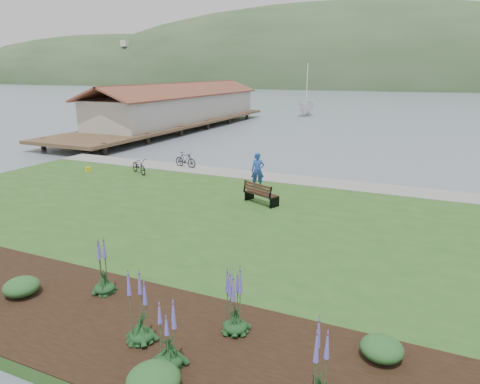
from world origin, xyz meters
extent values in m
plane|color=slate|center=(0.00, 0.00, 0.00)|extent=(600.00, 600.00, 0.00)
cube|color=#27501C|center=(0.00, -2.00, 0.20)|extent=(34.00, 20.00, 0.40)
cube|color=gray|center=(0.00, 6.90, 0.42)|extent=(34.00, 2.20, 0.03)
cube|color=black|center=(3.00, -9.80, 0.42)|extent=(24.00, 4.40, 0.04)
cube|color=#4C3826|center=(-20.00, 26.00, 0.85)|extent=(8.00, 36.00, 0.30)
cube|color=#B2ADA3|center=(-20.00, 28.00, 2.50)|extent=(6.40, 28.00, 3.00)
cube|color=black|center=(0.88, 1.60, 0.91)|extent=(1.91, 1.29, 0.06)
cube|color=black|center=(0.74, 1.29, 1.25)|extent=(1.73, 0.87, 0.56)
cube|color=black|center=(0.07, 1.95, 0.65)|extent=(0.31, 0.60, 0.50)
cube|color=black|center=(1.69, 1.26, 0.65)|extent=(0.31, 0.60, 0.50)
imported|color=#214199|center=(-0.39, 4.21, 1.58)|extent=(1.03, 0.89, 2.37)
imported|color=black|center=(-8.69, 4.37, 0.90)|extent=(1.52, 1.99, 1.00)
imported|color=black|center=(-6.93, 7.20, 0.93)|extent=(0.76, 1.80, 1.05)
imported|color=silver|center=(-10.16, 48.67, 0.00)|extent=(10.18, 10.34, 25.25)
cube|color=yellow|center=(-12.03, 3.38, 0.56)|extent=(0.28, 0.35, 0.33)
ellipsoid|color=#133619|center=(3.51, -10.69, 0.59)|extent=(0.62, 0.62, 0.31)
cone|color=#5448A7|center=(3.51, -10.69, 1.48)|extent=(0.36, 0.36, 1.47)
ellipsoid|color=#133619|center=(4.30, -8.91, 0.59)|extent=(0.62, 0.62, 0.31)
cone|color=#5448A7|center=(4.30, -8.91, 1.58)|extent=(0.40, 0.40, 1.66)
cone|color=#5448A7|center=(6.83, -10.51, 1.55)|extent=(0.32, 0.32, 1.61)
ellipsoid|color=#133619|center=(-0.08, -8.70, 0.59)|extent=(0.62, 0.62, 0.31)
cone|color=#5448A7|center=(-0.08, -8.70, 1.60)|extent=(0.40, 0.40, 1.71)
ellipsoid|color=#133619|center=(2.39, -10.19, 0.59)|extent=(0.62, 0.62, 0.31)
cone|color=#5448A7|center=(2.39, -10.19, 1.66)|extent=(0.32, 0.32, 1.82)
ellipsoid|color=#1E4C21|center=(-2.22, -9.80, 0.70)|extent=(1.03, 1.03, 0.51)
ellipsoid|color=#1E4C21|center=(3.65, -11.49, 0.72)|extent=(1.12, 1.12, 0.56)
ellipsoid|color=#1E4C21|center=(7.79, -8.45, 0.69)|extent=(0.98, 0.98, 0.49)
camera|label=1|loc=(8.28, -17.46, 6.81)|focal=32.00mm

